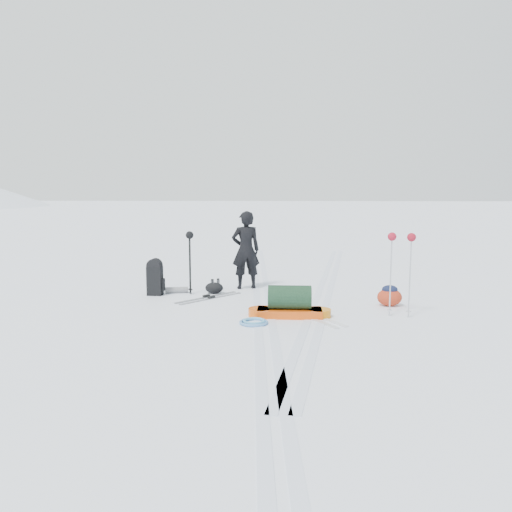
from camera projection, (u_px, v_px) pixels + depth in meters
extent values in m
plane|color=white|center=(263.00, 305.00, 9.92)|extent=(200.00, 200.00, 0.00)
cube|color=silver|center=(257.00, 305.00, 9.93)|extent=(1.40, 17.97, 0.01)
cube|color=silver|center=(269.00, 305.00, 9.91)|extent=(1.40, 17.97, 0.01)
cube|color=silver|center=(321.00, 286.00, 11.82)|extent=(2.09, 13.88, 0.01)
cube|color=silver|center=(331.00, 286.00, 11.81)|extent=(2.09, 13.88, 0.01)
imported|color=black|center=(246.00, 250.00, 11.47)|extent=(0.74, 0.58, 1.80)
cube|color=#D5490C|center=(289.00, 313.00, 8.99)|extent=(1.16, 0.49, 0.14)
cylinder|color=orange|center=(319.00, 313.00, 8.96)|extent=(0.43, 0.43, 0.14)
cylinder|color=#E2550D|center=(260.00, 312.00, 9.02)|extent=(0.43, 0.43, 0.14)
cylinder|color=black|center=(290.00, 297.00, 8.95)|extent=(0.77, 0.43, 0.43)
cube|color=black|center=(155.00, 281.00, 10.81)|extent=(0.33, 0.24, 0.63)
cylinder|color=black|center=(155.00, 266.00, 10.76)|extent=(0.32, 0.23, 0.31)
cube|color=black|center=(163.00, 285.00, 10.82)|extent=(0.08, 0.17, 0.27)
cylinder|color=slate|center=(177.00, 290.00, 11.06)|extent=(0.51, 0.23, 0.14)
cylinder|color=black|center=(190.00, 265.00, 10.93)|extent=(0.03, 0.03, 1.28)
cylinder|color=black|center=(190.00, 265.00, 10.85)|extent=(0.03, 0.03, 1.28)
torus|color=black|center=(190.00, 289.00, 11.00)|extent=(0.11, 0.11, 0.01)
torus|color=black|center=(191.00, 290.00, 10.92)|extent=(0.11, 0.11, 0.01)
sphere|color=black|center=(190.00, 235.00, 10.80)|extent=(0.17, 0.17, 0.17)
cylinder|color=#B1B2B8|center=(391.00, 277.00, 8.96)|extent=(0.03, 0.03, 1.42)
cylinder|color=#B1B3B8|center=(410.00, 278.00, 8.84)|extent=(0.03, 0.03, 1.42)
torus|color=silver|center=(389.00, 310.00, 9.04)|extent=(0.12, 0.12, 0.01)
torus|color=#B1B3B9|center=(409.00, 311.00, 8.92)|extent=(0.12, 0.12, 0.01)
sphere|color=maroon|center=(392.00, 237.00, 8.87)|extent=(0.15, 0.15, 0.15)
sphere|color=maroon|center=(412.00, 237.00, 8.74)|extent=(0.15, 0.15, 0.15)
cube|color=#999BA1|center=(211.00, 298.00, 10.48)|extent=(1.14, 1.28, 0.01)
cube|color=gray|center=(206.00, 297.00, 10.59)|extent=(1.14, 1.28, 0.01)
cube|color=black|center=(211.00, 297.00, 10.47)|extent=(0.16, 0.16, 0.05)
cube|color=black|center=(206.00, 296.00, 10.59)|extent=(0.16, 0.16, 0.05)
cube|color=silver|center=(303.00, 316.00, 9.03)|extent=(1.15, 1.70, 0.02)
cube|color=silver|center=(312.00, 314.00, 9.13)|extent=(1.15, 1.70, 0.02)
cube|color=black|center=(303.00, 314.00, 9.03)|extent=(0.17, 0.21, 0.05)
cube|color=black|center=(312.00, 312.00, 9.12)|extent=(0.17, 0.21, 0.05)
torus|color=#5088C3|center=(254.00, 322.00, 8.51)|extent=(0.64, 0.64, 0.05)
torus|color=#54A5CE|center=(254.00, 321.00, 8.55)|extent=(0.50, 0.50, 0.04)
ellipsoid|color=maroon|center=(390.00, 297.00, 9.81)|extent=(0.54, 0.44, 0.35)
ellipsoid|color=black|center=(390.00, 289.00, 9.79)|extent=(0.35, 0.30, 0.17)
cylinder|color=#595A61|center=(212.00, 286.00, 11.23)|extent=(0.09, 0.09, 0.25)
cylinder|color=#5A5B62|center=(218.00, 285.00, 11.41)|extent=(0.09, 0.09, 0.23)
cylinder|color=black|center=(212.00, 280.00, 11.22)|extent=(0.07, 0.07, 0.03)
cylinder|color=black|center=(218.00, 279.00, 11.39)|extent=(0.07, 0.07, 0.03)
ellipsoid|color=black|center=(214.00, 288.00, 11.00)|extent=(0.45, 0.38, 0.25)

